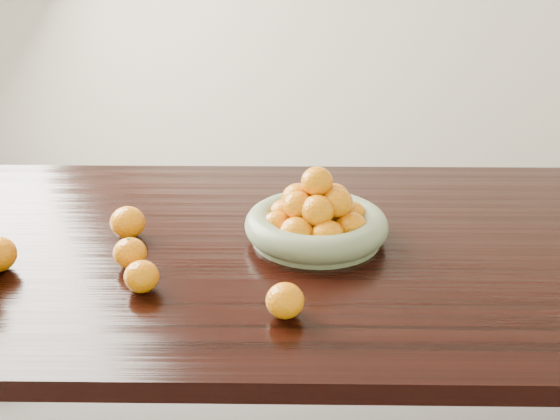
{
  "coord_description": "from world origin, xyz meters",
  "views": [
    {
      "loc": [
        0.04,
        -1.26,
        1.36
      ],
      "look_at": [
        0.03,
        -0.02,
        0.83
      ],
      "focal_mm": 40.0,
      "sensor_mm": 36.0,
      "label": 1
    }
  ],
  "objects": [
    {
      "name": "fruit_bowl",
      "position": [
        0.11,
        -0.0,
        0.8
      ],
      "size": [
        0.32,
        0.32,
        0.17
      ],
      "rotation": [
        0.0,
        0.0,
        0.06
      ],
      "color": "gray",
      "rests_on": "dining_table"
    },
    {
      "name": "loose_orange_1",
      "position": [
        -0.23,
        -0.23,
        0.78
      ],
      "size": [
        0.07,
        0.07,
        0.06
      ],
      "primitive_type": "ellipsoid",
      "color": "orange",
      "rests_on": "dining_table"
    },
    {
      "name": "loose_orange_3",
      "position": [
        -0.32,
        0.01,
        0.79
      ],
      "size": [
        0.08,
        0.08,
        0.07
      ],
      "primitive_type": "ellipsoid",
      "color": "orange",
      "rests_on": "dining_table"
    },
    {
      "name": "loose_orange_2",
      "position": [
        0.04,
        -0.31,
        0.78
      ],
      "size": [
        0.07,
        0.07,
        0.06
      ],
      "primitive_type": "ellipsoid",
      "color": "orange",
      "rests_on": "dining_table"
    },
    {
      "name": "dining_table",
      "position": [
        0.0,
        0.0,
        0.66
      ],
      "size": [
        2.0,
        1.0,
        0.75
      ],
      "color": "black",
      "rests_on": "ground"
    },
    {
      "name": "loose_orange_0",
      "position": [
        -0.28,
        -0.13,
        0.78
      ],
      "size": [
        0.07,
        0.07,
        0.06
      ],
      "primitive_type": "ellipsoid",
      "color": "orange",
      "rests_on": "dining_table"
    }
  ]
}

